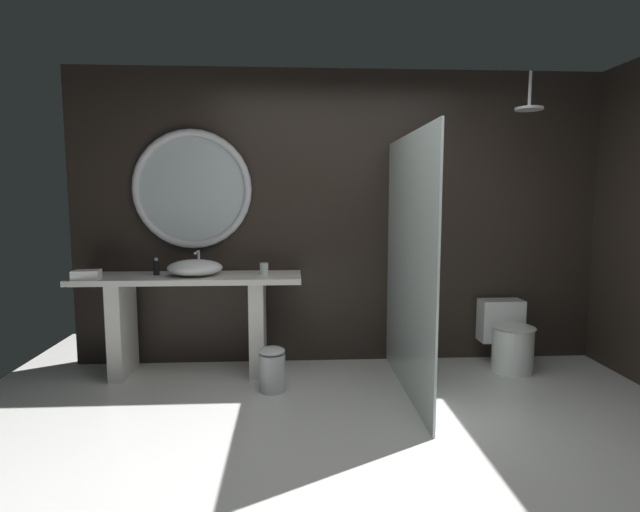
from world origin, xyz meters
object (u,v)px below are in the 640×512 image
round_wall_mirror (192,189)px  rain_shower_head (529,106)px  soap_dispenser (156,267)px  tumbler_cup (264,269)px  vessel_sink (195,268)px  folded_hand_towel (86,275)px  toilet (508,338)px  waste_bin (272,369)px

round_wall_mirror → rain_shower_head: bearing=-7.4°
soap_dispenser → tumbler_cup: bearing=-2.2°
vessel_sink → round_wall_mirror: round_wall_mirror is taller
vessel_sink → rain_shower_head: size_ratio=1.48×
vessel_sink → round_wall_mirror: 0.70m
tumbler_cup → round_wall_mirror: size_ratio=0.10×
folded_hand_towel → soap_dispenser: bearing=20.8°
vessel_sink → rain_shower_head: (2.73, -0.09, 1.31)m
tumbler_cup → toilet: tumbler_cup is taller
round_wall_mirror → soap_dispenser: bearing=-142.7°
vessel_sink → soap_dispenser: bearing=169.8°
vessel_sink → waste_bin: (0.65, -0.41, -0.74)m
vessel_sink → waste_bin: 1.06m
soap_dispenser → round_wall_mirror: (0.27, 0.21, 0.65)m
folded_hand_towel → waste_bin: bearing=-10.7°
tumbler_cup → round_wall_mirror: 0.95m
folded_hand_towel → tumbler_cup: bearing=6.3°
tumbler_cup → rain_shower_head: bearing=-3.1°
tumbler_cup → folded_hand_towel: (-1.40, -0.15, -0.01)m
round_wall_mirror → folded_hand_towel: (-0.77, -0.40, -0.68)m
rain_shower_head → toilet: rain_shower_head is taller
toilet → round_wall_mirror: bearing=174.8°
tumbler_cup → rain_shower_head: size_ratio=0.33×
tumbler_cup → round_wall_mirror: (-0.63, 0.24, 0.67)m
tumbler_cup → waste_bin: (0.08, -0.43, -0.72)m
soap_dispenser → toilet: (3.02, -0.04, -0.64)m
vessel_sink → folded_hand_towel: vessel_sink is taller
vessel_sink → rain_shower_head: bearing=-1.9°
soap_dispenser → vessel_sink: bearing=-10.2°
round_wall_mirror → waste_bin: 1.69m
tumbler_cup → round_wall_mirror: bearing=158.7°
folded_hand_towel → round_wall_mirror: bearing=27.3°
waste_bin → folded_hand_towel: size_ratio=1.70×
toilet → waste_bin: size_ratio=1.64×
toilet → waste_bin: (-2.04, -0.43, -0.09)m
vessel_sink → soap_dispenser: size_ratio=3.11×
rain_shower_head → folded_hand_towel: size_ratio=1.49×
soap_dispenser → rain_shower_head: bearing=-2.8°
toilet → folded_hand_towel: folded_hand_towel is taller
tumbler_cup → waste_bin: bearing=-79.9°
toilet → waste_bin: toilet is taller
toilet → waste_bin: 2.09m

